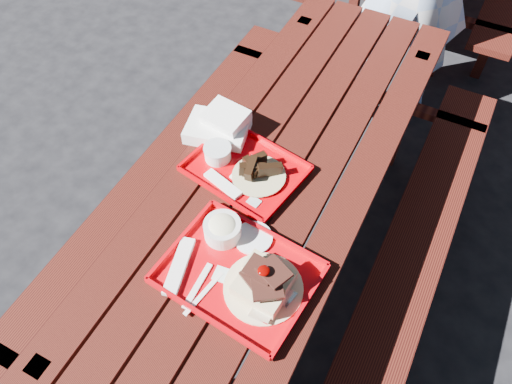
% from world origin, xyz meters
% --- Properties ---
extents(ground, '(60.00, 60.00, 0.00)m').
position_xyz_m(ground, '(0.00, 0.00, 0.00)').
color(ground, black).
rests_on(ground, ground).
extents(picnic_table_near, '(1.41, 2.40, 0.75)m').
position_xyz_m(picnic_table_near, '(-0.00, 0.00, 0.56)').
color(picnic_table_near, '#44150D').
rests_on(picnic_table_near, ground).
extents(near_tray, '(0.51, 0.42, 0.15)m').
position_xyz_m(near_tray, '(0.08, -0.41, 0.79)').
color(near_tray, '#C3040C').
rests_on(near_tray, picnic_table_near).
extents(far_tray, '(0.46, 0.39, 0.07)m').
position_xyz_m(far_tray, '(-0.11, -0.04, 0.77)').
color(far_tray, '#C70007').
rests_on(far_tray, picnic_table_near).
extents(white_cloth, '(0.27, 0.22, 0.10)m').
position_xyz_m(white_cloth, '(-0.29, 0.10, 0.79)').
color(white_cloth, white).
rests_on(white_cloth, picnic_table_near).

